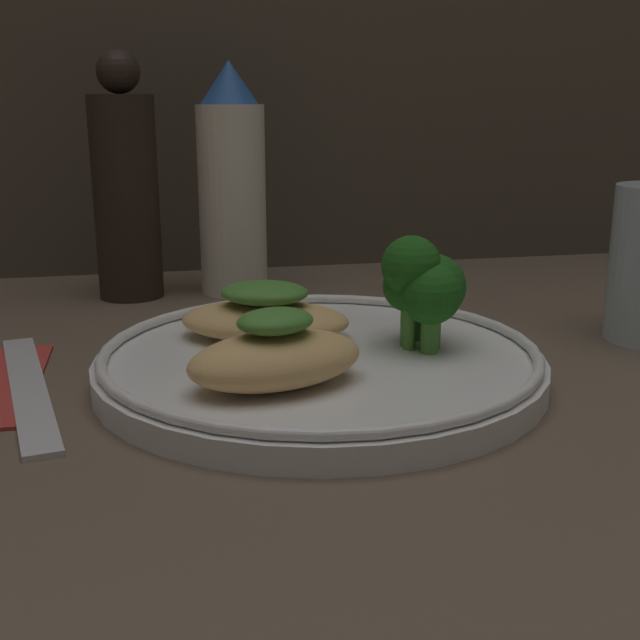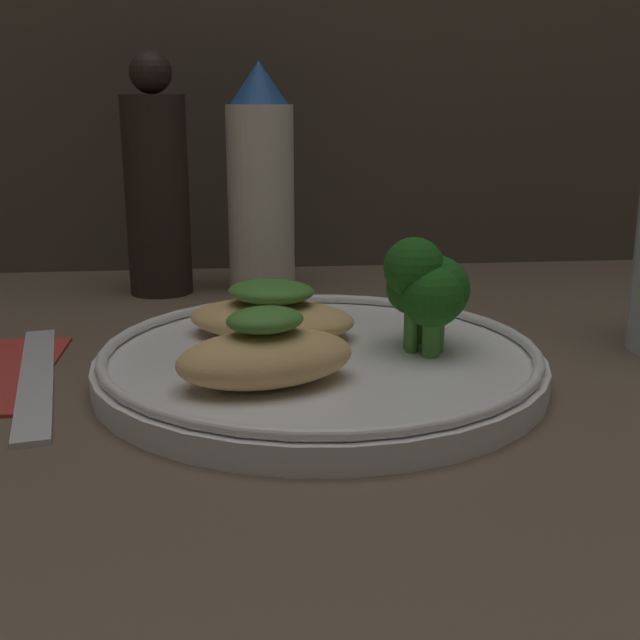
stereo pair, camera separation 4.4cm
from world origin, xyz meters
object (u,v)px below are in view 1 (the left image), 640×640
Objects in this scene: pepper_grinder at (126,189)px; broccoli_bunch at (423,284)px; plate at (320,362)px; sauce_bottle at (232,185)px.

broccoli_bunch is at bearing -53.19° from pepper_grinder.
sauce_bottle is at bearing 96.26° from plate.
sauce_bottle is (-8.35, 22.09, 3.53)cm from broccoli_bunch.
pepper_grinder reaches higher than broccoli_bunch.
sauce_bottle is (-2.44, 22.21, 7.64)cm from plate.
sauce_bottle is at bearing 0.00° from pepper_grinder.
plate is at bearing -178.76° from broccoli_bunch.
sauce_bottle is 0.96× the size of pepper_grinder.
sauce_bottle is at bearing 110.71° from broccoli_bunch.
pepper_grinder reaches higher than sauce_bottle.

